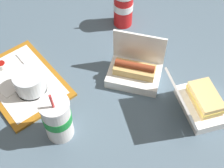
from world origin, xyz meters
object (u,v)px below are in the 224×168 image
Objects in this scene: clamshell_hotdog_front at (135,71)px; soda_cup_left at (58,119)px; cake_container at (30,83)px; plastic_fork at (24,61)px; food_tray at (23,82)px; ketchup_cup at (1,65)px; clamshell_sandwich_left at (201,103)px; soda_cup_corner at (123,8)px.

soda_cup_left is at bearing -85.38° from clamshell_hotdog_front.
clamshell_hotdog_front is 0.37m from soda_cup_left.
cake_container is 0.15m from plastic_fork.
ketchup_cup reaches higher than food_tray.
ketchup_cup is at bearing -133.05° from clamshell_hotdog_front.
clamshell_sandwich_left is at bearing 32.04° from plastic_fork.
plastic_fork is at bearing 171.21° from soda_cup_left.
cake_container is 0.63m from clamshell_sandwich_left.
soda_cup_left reaches higher than clamshell_sandwich_left.
plastic_fork is (0.03, 0.08, -0.01)m from ketchup_cup.
cake_container is at bearing -81.10° from soda_cup_corner.
plastic_fork is 0.38m from soda_cup_left.
clamshell_sandwich_left is 0.51m from soda_cup_left.
food_tray is at bearing -170.30° from cake_container.
soda_cup_left reaches higher than food_tray.
food_tray is at bearing -139.15° from clamshell_sandwich_left.
ketchup_cup is at bearing -98.97° from soda_cup_corner.
clamshell_hotdog_front is (0.25, 0.36, 0.03)m from food_tray.
clamshell_hotdog_front is 1.12× the size of soda_cup_corner.
soda_cup_corner reaches higher than clamshell_hotdog_front.
cake_container is 0.53× the size of soda_cup_corner.
soda_cup_left reaches higher than ketchup_cup.
cake_container is at bearing -118.94° from clamshell_hotdog_front.
food_tray is 1.67× the size of soda_cup_corner.
clamshell_sandwich_left is (0.26, 0.08, 0.00)m from clamshell_hotdog_front.
cake_container is at bearing 9.70° from food_tray.
ketchup_cup is 0.16× the size of clamshell_sandwich_left.
soda_cup_corner is at bearing 92.51° from food_tray.
cake_container is 2.92× the size of ketchup_cup.
clamshell_hotdog_front is at bearing -31.78° from soda_cup_corner.
clamshell_hotdog_front is at bearing -162.13° from clamshell_sandwich_left.
soda_cup_left is (0.36, -0.06, 0.08)m from plastic_fork.
soda_cup_left reaches higher than soda_cup_corner.
cake_container is 0.18m from ketchup_cup.
ketchup_cup is 0.53m from clamshell_hotdog_front.
food_tray is 1.45× the size of clamshell_sandwich_left.
cake_container is 0.45× the size of clamshell_sandwich_left.
clamshell_hotdog_front reaches higher than cake_container.
food_tray is 0.44m from clamshell_hotdog_front.
soda_cup_corner reaches higher than cake_container.
ketchup_cup is at bearing -165.39° from food_tray.
clamshell_hotdog_front is 0.27m from clamshell_sandwich_left.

